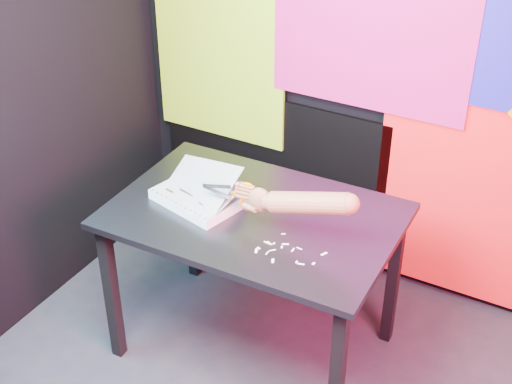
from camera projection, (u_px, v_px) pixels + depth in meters
The scene contains 7 objects.
room at pixel (264, 193), 1.97m from camera, with size 3.01×3.01×2.71m.
backdrop at pixel (429, 119), 3.24m from camera, with size 2.88×0.05×2.08m.
work_table at pixel (254, 231), 3.01m from camera, with size 1.20×0.82×0.75m.
printout_stack at pixel (199, 196), 3.02m from camera, with size 0.41×0.34×0.19m.
scissors at pixel (244, 196), 2.83m from camera, with size 0.24×0.03×0.13m.
hand_forearm at pixel (301, 202), 2.72m from camera, with size 0.50×0.11×0.18m.
paper_clippings at pixel (284, 251), 2.74m from camera, with size 0.26×0.19×0.00m.
Camera 1 is at (0.79, -1.47, 2.40)m, focal length 50.00 mm.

